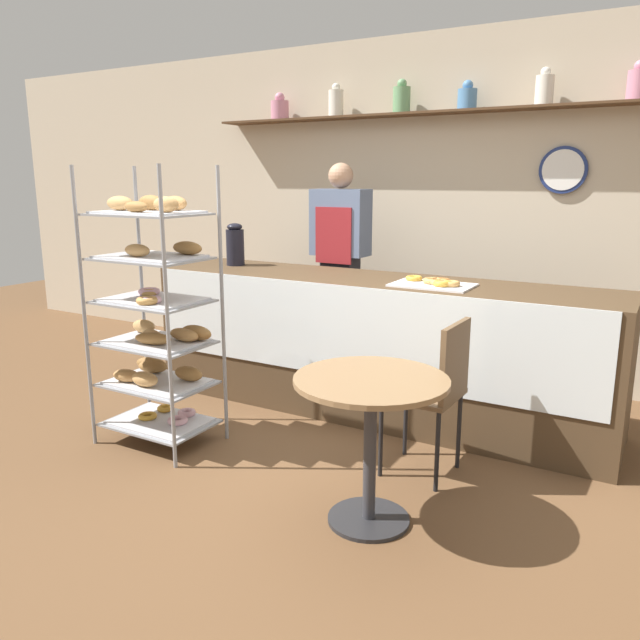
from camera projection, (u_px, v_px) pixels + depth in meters
ground_plane at (284, 475)px, 3.43m from camera, size 14.00×14.00×0.00m
back_wall at (436, 206)px, 5.06m from camera, size 10.00×0.30×2.70m
display_counter at (373, 346)px, 4.27m from camera, size 3.20×0.71×0.94m
pastry_rack at (157, 317)px, 3.70m from camera, size 0.68×0.49×1.67m
person_worker at (340, 265)px, 4.86m from camera, size 0.43×0.23×1.71m
cafe_table at (371, 414)px, 2.85m from camera, size 0.71×0.71×0.71m
cafe_chair at (437, 383)px, 3.31m from camera, size 0.39×0.39×0.87m
coffee_carafe at (235, 245)px, 4.77m from camera, size 0.14×0.14×0.32m
donut_tray_counter at (435, 283)px, 3.87m from camera, size 0.49×0.33×0.05m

